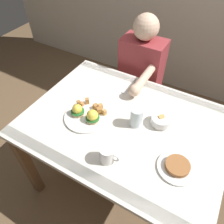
# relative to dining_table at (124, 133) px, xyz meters

# --- Properties ---
(ground_plane) EXTENTS (6.00, 6.00, 0.00)m
(ground_plane) POSITION_rel_dining_table_xyz_m (0.00, 0.00, -0.63)
(ground_plane) COLOR brown
(dining_table) EXTENTS (1.20, 0.90, 0.74)m
(dining_table) POSITION_rel_dining_table_xyz_m (0.00, 0.00, 0.00)
(dining_table) COLOR white
(dining_table) RESTS_ON ground_plane
(eggs_benedict_plate) EXTENTS (0.27, 0.27, 0.09)m
(eggs_benedict_plate) POSITION_rel_dining_table_xyz_m (-0.22, -0.08, 0.13)
(eggs_benedict_plate) COLOR white
(eggs_benedict_plate) RESTS_ON dining_table
(fruit_bowl) EXTENTS (0.12, 0.12, 0.06)m
(fruit_bowl) POSITION_rel_dining_table_xyz_m (0.19, 0.09, 0.14)
(fruit_bowl) COLOR white
(fruit_bowl) RESTS_ON dining_table
(coffee_mug) EXTENTS (0.11, 0.08, 0.09)m
(coffee_mug) POSITION_rel_dining_table_xyz_m (0.04, -0.28, 0.16)
(coffee_mug) COLOR white
(coffee_mug) RESTS_ON dining_table
(fork) EXTENTS (0.09, 0.14, 0.00)m
(fork) POSITION_rel_dining_table_xyz_m (-0.10, 0.28, 0.11)
(fork) COLOR silver
(fork) RESTS_ON dining_table
(water_glass_near) EXTENTS (0.07, 0.07, 0.12)m
(water_glass_near) POSITION_rel_dining_table_xyz_m (0.06, 0.01, 0.16)
(water_glass_near) COLOR silver
(water_glass_near) RESTS_ON dining_table
(side_plate) EXTENTS (0.20, 0.20, 0.04)m
(side_plate) POSITION_rel_dining_table_xyz_m (0.37, -0.15, 0.12)
(side_plate) COLOR white
(side_plate) RESTS_ON dining_table
(diner_person) EXTENTS (0.34, 0.54, 1.14)m
(diner_person) POSITION_rel_dining_table_xyz_m (-0.17, 0.60, 0.02)
(diner_person) COLOR #33333D
(diner_person) RESTS_ON ground_plane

